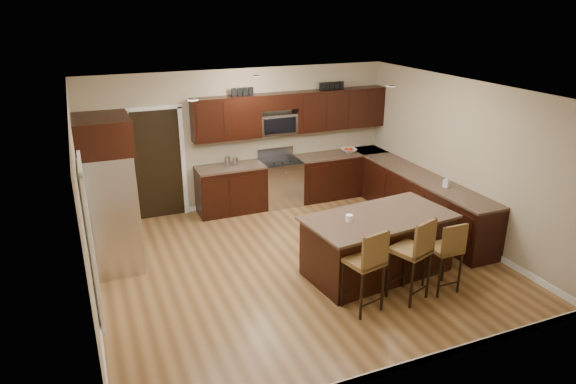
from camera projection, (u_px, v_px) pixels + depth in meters
name	position (u px, v px, depth m)	size (l,w,h in m)	color
floor	(298.00, 263.00, 8.08)	(6.00, 6.00, 0.00)	olive
ceiling	(299.00, 91.00, 7.14)	(6.00, 6.00, 0.00)	silver
wall_back	(242.00, 139.00, 9.99)	(6.00, 6.00, 0.00)	tan
wall_left	(83.00, 212.00, 6.54)	(5.50, 5.50, 0.00)	tan
wall_right	(461.00, 160.00, 8.69)	(5.50, 5.50, 0.00)	tan
base_cabinets	(359.00, 190.00, 9.85)	(4.02, 3.96, 0.92)	black
upper_cabinets	(295.00, 112.00, 10.05)	(4.00, 0.33, 0.80)	black
range	(280.00, 182.00, 10.28)	(0.76, 0.64, 1.11)	silver
microwave	(277.00, 124.00, 10.01)	(0.76, 0.31, 0.40)	silver
doorway	(158.00, 165.00, 9.50)	(0.85, 0.03, 2.06)	black
pantry_door	(89.00, 245.00, 6.40)	(0.03, 0.80, 2.04)	white
letter_decor	(288.00, 89.00, 9.84)	(2.20, 0.03, 0.15)	black
island	(377.00, 246.00, 7.67)	(2.30, 1.37, 0.92)	black
stool_left	(368.00, 262.00, 6.59)	(0.52, 0.52, 1.17)	brown
stool_mid	(415.00, 250.00, 6.84)	(0.57, 0.57, 1.20)	brown
stool_right	(447.00, 249.00, 7.07)	(0.40, 0.40, 1.07)	brown
refrigerator	(109.00, 193.00, 7.59)	(0.79, 0.98, 2.35)	silver
floor_mat	(335.00, 217.00, 9.80)	(0.96, 0.64, 0.01)	brown
fruit_bowl	(349.00, 150.00, 10.66)	(0.32, 0.32, 0.08)	silver
soap_bottle	(447.00, 181.00, 8.64)	(0.09, 0.09, 0.20)	#B2B2B2
canister_tall	(228.00, 162.00, 9.71)	(0.12, 0.12, 0.20)	silver
canister_short	(235.00, 162.00, 9.77)	(0.11, 0.11, 0.16)	silver
island_jar	(349.00, 218.00, 7.31)	(0.10, 0.10, 0.10)	white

